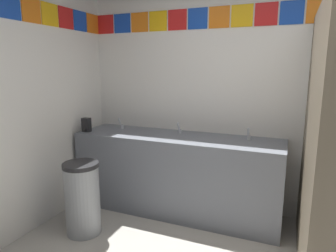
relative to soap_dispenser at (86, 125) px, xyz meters
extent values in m
cube|color=white|center=(1.86, 0.53, 0.37)|extent=(3.98, 0.08, 2.61)
cube|color=red|center=(-0.01, 0.49, 1.16)|extent=(0.22, 0.01, 0.22)
cube|color=#1947B7|center=(0.22, 0.49, 1.16)|extent=(0.22, 0.01, 0.22)
cube|color=orange|center=(0.46, 0.49, 1.16)|extent=(0.22, 0.01, 0.22)
cube|color=yellow|center=(0.69, 0.49, 1.16)|extent=(0.22, 0.01, 0.22)
cube|color=red|center=(0.92, 0.49, 1.16)|extent=(0.22, 0.01, 0.22)
cube|color=#1947B7|center=(1.16, 0.49, 1.16)|extent=(0.22, 0.01, 0.22)
cube|color=orange|center=(1.39, 0.49, 1.16)|extent=(0.22, 0.01, 0.22)
cube|color=yellow|center=(1.63, 0.49, 1.16)|extent=(0.22, 0.01, 0.22)
cube|color=red|center=(1.86, 0.49, 1.16)|extent=(0.22, 0.01, 0.22)
cube|color=#1947B7|center=(2.10, 0.49, 1.16)|extent=(0.22, 0.01, 0.22)
cube|color=orange|center=(2.33, 0.49, 1.16)|extent=(0.22, 0.01, 0.22)
cube|color=#1947B7|center=(-0.12, -0.78, 1.16)|extent=(0.01, 0.22, 0.22)
cube|color=orange|center=(-0.12, -0.54, 1.16)|extent=(0.01, 0.22, 0.22)
cube|color=yellow|center=(-0.12, -0.31, 1.16)|extent=(0.01, 0.22, 0.22)
cube|color=red|center=(-0.12, -0.08, 1.16)|extent=(0.01, 0.22, 0.22)
cube|color=#1947B7|center=(-0.12, 0.15, 1.16)|extent=(0.01, 0.22, 0.22)
cube|color=orange|center=(-0.12, 0.38, 1.16)|extent=(0.01, 0.22, 0.22)
cube|color=slate|center=(1.04, 0.19, -0.51)|extent=(2.23, 0.61, 0.86)
cube|color=slate|center=(1.04, 0.48, -0.12)|extent=(2.23, 0.03, 0.08)
cylinder|color=silver|center=(0.29, 0.16, -0.13)|extent=(0.34, 0.34, 0.10)
cylinder|color=silver|center=(1.04, 0.16, -0.13)|extent=(0.34, 0.34, 0.10)
cylinder|color=silver|center=(1.78, 0.16, -0.13)|extent=(0.34, 0.34, 0.10)
cylinder|color=silver|center=(0.29, 0.30, -0.05)|extent=(0.04, 0.04, 0.05)
cylinder|color=silver|center=(0.29, 0.25, 0.02)|extent=(0.02, 0.06, 0.09)
cylinder|color=silver|center=(1.04, 0.30, -0.05)|extent=(0.04, 0.04, 0.05)
cylinder|color=silver|center=(1.04, 0.25, 0.02)|extent=(0.02, 0.06, 0.09)
cylinder|color=silver|center=(1.78, 0.30, -0.05)|extent=(0.04, 0.04, 0.05)
cylinder|color=silver|center=(1.78, 0.25, 0.02)|extent=(0.02, 0.06, 0.09)
cube|color=black|center=(0.00, 0.00, 0.00)|extent=(0.09, 0.07, 0.16)
cylinder|color=black|center=(0.00, -0.04, -0.06)|extent=(0.02, 0.02, 0.03)
cube|color=#726651|center=(2.31, -0.27, 0.08)|extent=(0.04, 1.53, 2.04)
cylinder|color=silver|center=(2.33, -1.01, 0.18)|extent=(0.02, 0.02, 0.10)
cylinder|color=#999EA3|center=(0.37, -0.59, -0.60)|extent=(0.33, 0.33, 0.67)
cylinder|color=#262628|center=(0.37, -0.59, -0.25)|extent=(0.34, 0.34, 0.04)
camera|label=1|loc=(2.14, -2.72, 0.65)|focal=31.69mm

